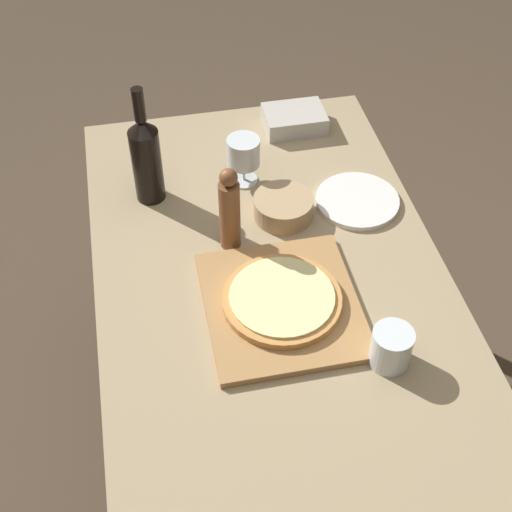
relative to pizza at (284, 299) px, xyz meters
The scene contains 11 objects.
ground_plane 0.77m from the pizza, 92.91° to the left, with size 12.00×12.00×0.00m, color #4C3D2D.
dining_table 0.16m from the pizza, 92.91° to the left, with size 0.80×1.37×0.74m.
cutting_board 0.02m from the pizza, ahead, with size 0.33×0.36×0.02m.
pizza is the anchor object (origin of this frame).
wine_bottle 0.50m from the pizza, 120.08° to the left, with size 0.07×0.07×0.32m.
pepper_mill 0.24m from the pizza, 109.89° to the left, with size 0.05×0.05×0.23m.
wine_glass 0.45m from the pizza, 90.27° to the left, with size 0.08×0.08×0.13m.
small_bowl 0.30m from the pizza, 77.26° to the left, with size 0.15×0.15×0.05m.
drinking_tumbler 0.26m from the pizza, 45.43° to the right, with size 0.09×0.09×0.09m.
dinner_plate 0.40m from the pizza, 48.91° to the left, with size 0.21×0.21×0.01m.
food_container 0.67m from the pizza, 74.41° to the left, with size 0.17×0.12×0.05m.
Camera 1 is at (-0.26, -1.06, 1.94)m, focal length 50.00 mm.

